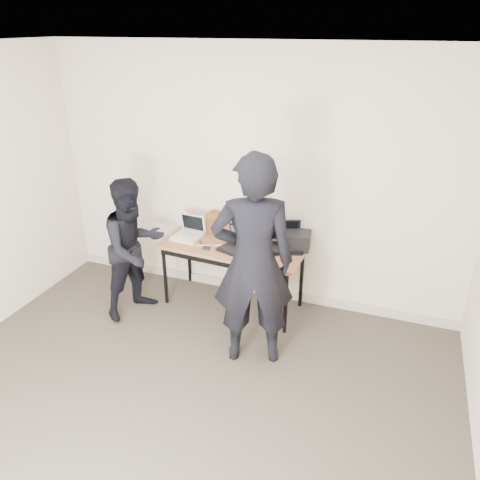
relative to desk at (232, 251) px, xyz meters
The scene contains 13 objects.
room 2.03m from the desk, 87.12° to the right, with size 4.60×4.60×2.80m.
desk is the anchor object (origin of this frame).
laptop_beige 0.53m from the desk, behind, with size 0.32×0.31×0.24m.
laptop_center 0.14m from the desk, 36.32° to the right, with size 0.37×0.37×0.23m.
laptop_right 0.54m from the desk, 16.78° to the left, with size 0.47×0.47×0.27m.
leather_satchel 0.34m from the desk, 128.29° to the left, with size 0.38×0.23×0.25m.
tissue 0.44m from the desk, 122.76° to the left, with size 0.13×0.10×0.08m, color white.
equipment_box 0.67m from the desk, 16.92° to the left, with size 0.29×0.25×0.17m, color black.
power_brick 0.29m from the desk, 142.52° to the right, with size 0.07×0.04×0.03m, color black.
cables 0.08m from the desk, ahead, with size 1.15×0.41×0.01m.
person_typist 0.95m from the desk, 57.56° to the right, with size 0.71×0.47×1.95m, color black.
person_observer 1.01m from the desk, 154.70° to the right, with size 0.72×0.56×1.48m, color black.
baseboard 0.70m from the desk, 73.90° to the left, with size 4.50×0.03×0.10m, color #B1A492.
Camera 1 is at (1.48, -2.20, 2.84)m, focal length 35.00 mm.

